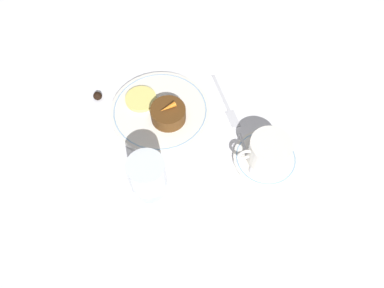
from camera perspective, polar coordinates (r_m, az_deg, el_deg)
ground_plane at (r=0.92m, az=-2.30°, el=3.96°), size 3.00×3.00×0.00m
dinner_plate at (r=0.93m, az=-4.86°, el=5.03°), size 0.25×0.25×0.01m
saucer at (r=0.87m, az=11.13°, el=-2.14°), size 0.15×0.15×0.01m
coffee_cup at (r=0.84m, az=11.66°, el=-1.00°), size 0.12×0.09×0.06m
spoon at (r=0.86m, az=8.59°, el=-2.22°), size 0.02×0.11×0.00m
wine_glass at (r=0.76m, az=-6.83°, el=-4.72°), size 0.08×0.08×0.12m
fork at (r=0.95m, az=5.38°, el=5.77°), size 0.03×0.17×0.01m
dessert_cake at (r=0.89m, az=-3.63°, el=4.62°), size 0.08×0.08×0.04m
carrot_garnish at (r=0.87m, az=-3.72°, el=5.57°), size 0.04×0.03×0.01m
pineapple_slice at (r=0.94m, az=-7.80°, el=6.82°), size 0.08×0.08×0.01m
chocolate_truffle at (r=0.98m, az=-14.19°, el=7.12°), size 0.02×0.02×0.02m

